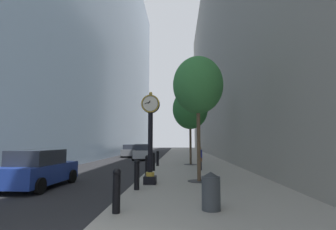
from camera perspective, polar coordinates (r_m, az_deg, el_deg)
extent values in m
plane|color=#262628|center=(30.91, -1.40, -9.74)|extent=(110.00, 110.00, 0.00)
cube|color=#9E998E|center=(33.86, 4.59, -9.28)|extent=(6.58, 80.00, 0.14)
cube|color=slate|center=(39.99, -18.25, 19.14)|extent=(9.00, 80.00, 37.62)
cube|color=gray|center=(37.46, 16.83, 15.38)|extent=(9.00, 80.00, 31.02)
cube|color=black|center=(11.78, -4.05, -14.37)|extent=(0.55, 0.55, 0.35)
cylinder|color=gold|center=(11.75, -4.04, -13.09)|extent=(0.39, 0.38, 0.18)
cylinder|color=black|center=(11.65, -3.99, -6.11)|extent=(0.22, 0.22, 2.67)
cylinder|color=black|center=(11.78, -3.93, 2.46)|extent=(0.84, 0.28, 0.84)
torus|color=gold|center=(11.63, -4.02, 2.57)|extent=(0.82, 0.05, 0.82)
cylinder|color=silver|center=(11.63, -4.01, 2.57)|extent=(0.69, 0.01, 0.69)
cylinder|color=silver|center=(11.93, -3.85, 2.36)|extent=(0.69, 0.01, 0.69)
sphere|color=gold|center=(11.86, -3.91, 4.81)|extent=(0.16, 0.16, 0.16)
cube|color=black|center=(11.64, -4.25, 2.91)|extent=(0.12, 0.01, 0.16)
cube|color=black|center=(11.65, -4.63, 2.74)|extent=(0.26, 0.01, 0.10)
cylinder|color=black|center=(7.25, -11.50, -16.91)|extent=(0.21, 0.21, 1.02)
sphere|color=black|center=(7.16, -11.40, -12.46)|extent=(0.22, 0.22, 0.22)
cylinder|color=black|center=(10.43, -7.03, -13.58)|extent=(0.21, 0.21, 1.02)
sphere|color=black|center=(10.37, -6.99, -10.48)|extent=(0.22, 0.22, 0.22)
cylinder|color=black|center=(13.67, -4.71, -11.79)|extent=(0.21, 0.21, 1.02)
sphere|color=black|center=(13.62, -4.69, -9.42)|extent=(0.22, 0.22, 0.22)
cylinder|color=black|center=(16.92, -3.29, -10.67)|extent=(0.21, 0.21, 1.02)
sphere|color=black|center=(16.88, -3.28, -8.76)|extent=(0.22, 0.22, 0.22)
cylinder|color=black|center=(20.19, -2.34, -9.91)|extent=(0.21, 0.21, 1.02)
sphere|color=black|center=(20.15, -2.33, -8.31)|extent=(0.22, 0.22, 0.22)
cylinder|color=#333335|center=(12.62, 7.00, -14.53)|extent=(1.10, 1.10, 0.02)
cylinder|color=brown|center=(12.48, 6.89, -6.00)|extent=(0.18, 0.18, 3.77)
ellipsoid|color=#387F3D|center=(12.79, 6.74, 6.72)|extent=(2.49, 2.49, 2.86)
cylinder|color=#333335|center=(21.40, 5.12, -11.01)|extent=(1.10, 1.10, 0.02)
cylinder|color=#4C3D2D|center=(21.32, 5.07, -6.31)|extent=(0.18, 0.18, 3.52)
ellipsoid|color=#2D7033|center=(21.49, 5.00, 1.36)|extent=(2.96, 2.96, 3.40)
cylinder|color=#383D42|center=(7.51, 9.63, -16.94)|extent=(0.52, 0.52, 0.92)
cone|color=#272A2E|center=(7.43, 9.56, -13.07)|extent=(0.53, 0.53, 0.16)
cylinder|color=#23232D|center=(17.33, 7.16, -10.97)|extent=(0.29, 0.29, 0.74)
cylinder|color=navy|center=(17.29, 7.13, -8.75)|extent=(0.38, 0.38, 0.60)
sphere|color=tan|center=(17.27, 7.11, -7.38)|extent=(0.23, 0.23, 0.23)
cube|color=brown|center=(17.09, 7.29, -9.92)|extent=(0.21, 0.14, 0.24)
cube|color=slate|center=(34.56, -8.39, -8.26)|extent=(1.81, 4.66, 0.79)
cube|color=#282D38|center=(34.31, -8.44, -7.11)|extent=(1.57, 2.62, 0.65)
cylinder|color=black|center=(36.28, -9.33, -8.60)|extent=(0.23, 0.64, 0.64)
cylinder|color=black|center=(36.00, -6.59, -8.66)|extent=(0.23, 0.64, 0.64)
cylinder|color=black|center=(33.19, -10.36, -8.84)|extent=(0.23, 0.64, 0.64)
cylinder|color=black|center=(32.89, -7.37, -8.91)|extent=(0.23, 0.64, 0.64)
cube|color=navy|center=(12.98, -26.99, -11.59)|extent=(1.93, 4.12, 0.80)
cube|color=#282D38|center=(12.75, -27.32, -8.48)|extent=(1.65, 2.33, 0.66)
cylinder|color=black|center=(14.65, -27.21, -12.06)|extent=(0.24, 0.65, 0.64)
cylinder|color=black|center=(13.81, -20.75, -12.74)|extent=(0.24, 0.65, 0.64)
cylinder|color=black|center=(11.39, -26.85, -14.01)|extent=(0.24, 0.65, 0.64)
cube|color=#B7BABF|center=(29.12, -5.63, -8.68)|extent=(1.82, 4.28, 0.85)
cube|color=#282D38|center=(28.88, -5.66, -7.21)|extent=(1.57, 2.41, 0.70)
cylinder|color=black|center=(30.67, -6.93, -9.13)|extent=(0.23, 0.64, 0.64)
cylinder|color=black|center=(30.48, -3.68, -9.19)|extent=(0.23, 0.64, 0.64)
cylinder|color=black|center=(27.82, -7.78, -9.45)|extent=(0.23, 0.64, 0.64)
cylinder|color=black|center=(27.61, -4.19, -9.52)|extent=(0.23, 0.64, 0.64)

